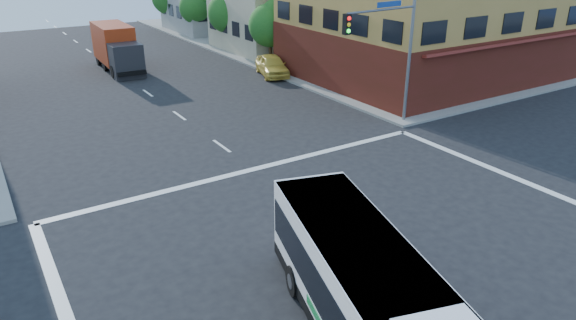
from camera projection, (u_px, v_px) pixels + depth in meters
ground at (395, 270)px, 16.67m from camera, size 120.00×120.00×0.00m
sidewalk_ne at (408, 30)px, 61.05m from camera, size 50.00×50.00×0.15m
building_east_near at (285, 1)px, 49.65m from camera, size 12.06×10.06×9.00m
signal_mast_ne at (390, 40)px, 27.43m from camera, size 7.91×1.13×8.07m
street_tree_a at (271, 23)px, 42.81m from camera, size 3.60×3.60×5.53m
street_tree_b at (229, 11)px, 48.96m from camera, size 3.80×3.80×5.79m
street_tree_c at (196, 6)px, 55.29m from camera, size 3.40×3.40×5.29m
box_truck at (117, 49)px, 41.91m from camera, size 2.59×8.05×3.59m
parked_car at (272, 65)px, 40.53m from camera, size 3.18×5.13×1.63m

